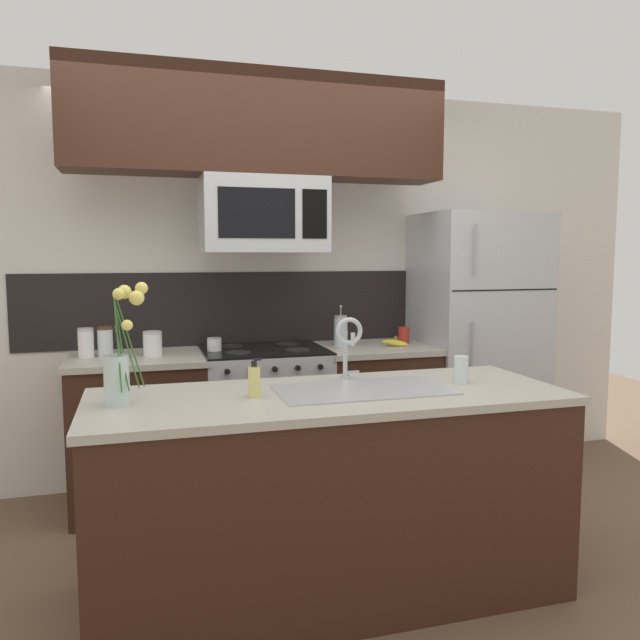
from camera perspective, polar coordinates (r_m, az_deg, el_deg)
The scene contains 22 objects.
ground_plane at distance 3.34m, azimuth -1.82°, elevation -20.80°, with size 10.00×10.00×0.00m, color brown.
rear_partition at distance 4.30m, azimuth -2.25°, elevation 3.26°, with size 5.20×0.10×2.60m, color silver.
splash_band at distance 4.19m, azimuth -6.04°, elevation 1.11°, with size 3.00×0.01×0.48m, color black.
back_counter_left at distance 3.93m, azimuth -16.21°, elevation -9.72°, with size 0.79×0.65×0.91m.
back_counter_right at distance 4.20m, azimuth 4.96°, elevation -8.48°, with size 0.75×0.65×0.91m.
stove_range at distance 4.00m, azimuth -5.09°, elevation -9.15°, with size 0.76×0.64×0.93m.
microwave at distance 3.85m, azimuth -5.21°, elevation 9.52°, with size 0.74×0.40×0.45m.
upper_cabinet_band at distance 3.88m, azimuth -5.55°, elevation 17.29°, with size 2.24×0.34×0.60m, color #381E14.
refrigerator at distance 4.45m, azimuth 13.95°, elevation -2.10°, with size 0.78×0.74×1.78m.
storage_jar_tall at distance 3.87m, azimuth -20.62°, elevation -1.97°, with size 0.09×0.09×0.17m.
storage_jar_medium at distance 3.86m, azimuth -19.04°, elevation -1.88°, with size 0.09×0.09×0.18m.
storage_jar_short at distance 3.79m, azimuth -15.06°, elevation -2.12°, with size 0.11×0.11×0.15m.
storage_jar_squat at distance 3.85m, azimuth -9.64°, elevation -2.29°, with size 0.09×0.09×0.09m.
banana_bunch at distance 4.10m, azimuth 6.93°, elevation -2.08°, with size 0.19×0.12×0.08m.
french_press at distance 4.08m, azimuth 1.90°, elevation -0.98°, with size 0.09×0.09×0.27m.
coffee_tin at distance 4.24m, azimuth 7.67°, elevation -1.38°, with size 0.08×0.08×0.11m, color #B22D23.
island_counter at distance 2.86m, azimuth 0.92°, elevation -15.56°, with size 2.06×0.78×0.91m.
kitchen_sink at distance 2.79m, azimuth 3.93°, elevation -7.82°, with size 0.76×0.41×0.16m.
sink_faucet at distance 2.93m, azimuth 2.60°, elevation -1.83°, with size 0.14×0.14×0.31m.
dish_soap_bottle at distance 2.64m, azimuth -6.03°, elevation -5.57°, with size 0.06×0.05×0.16m.
drinking_glass at distance 2.98m, azimuth 12.76°, elevation -4.43°, with size 0.07×0.07×0.13m.
flower_vase at distance 2.60m, azimuth -17.83°, elevation -3.93°, with size 0.18×0.20×0.49m.
Camera 1 is at (-0.74, -2.89, 1.51)m, focal length 35.00 mm.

